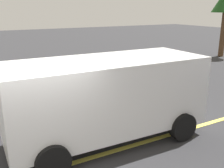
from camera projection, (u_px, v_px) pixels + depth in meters
name	position (u px, v px, depth m)	size (l,w,h in m)	color
lane_marking_centre	(153.00, 140.00, 7.14)	(28.00, 0.16, 0.01)	#E0D14C
white_van	(107.00, 95.00, 6.87)	(5.24, 2.34, 2.20)	white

